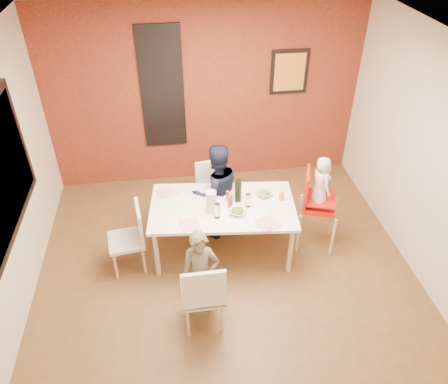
{
  "coord_description": "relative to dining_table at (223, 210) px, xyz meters",
  "views": [
    {
      "loc": [
        -0.54,
        -3.58,
        3.92
      ],
      "look_at": [
        0.0,
        0.3,
        1.05
      ],
      "focal_mm": 35.0,
      "sensor_mm": 36.0,
      "label": 1
    }
  ],
  "objects": [
    {
      "name": "ground",
      "position": [
        -0.01,
        -0.48,
        -0.65
      ],
      "size": [
        4.5,
        4.5,
        0.0
      ],
      "primitive_type": "plane",
      "color": "brown",
      "rests_on": "ground"
    },
    {
      "name": "ceiling",
      "position": [
        -0.01,
        -0.48,
        2.05
      ],
      "size": [
        4.5,
        4.5,
        0.02
      ],
      "primitive_type": "cube",
      "color": "silver",
      "rests_on": "wall_back"
    },
    {
      "name": "wall_back",
      "position": [
        -0.01,
        1.77,
        0.7
      ],
      "size": [
        4.5,
        0.02,
        2.7
      ],
      "primitive_type": "cube",
      "color": "beige",
      "rests_on": "ground"
    },
    {
      "name": "wall_right",
      "position": [
        2.24,
        -0.48,
        0.7
      ],
      "size": [
        0.02,
        4.5,
        2.7
      ],
      "primitive_type": "cube",
      "color": "beige",
      "rests_on": "ground"
    },
    {
      "name": "brick_accent_wall",
      "position": [
        -0.01,
        1.75,
        0.7
      ],
      "size": [
        4.5,
        0.02,
        2.7
      ],
      "primitive_type": "cube",
      "color": "maroon",
      "rests_on": "ground"
    },
    {
      "name": "picture_window_pane",
      "position": [
        -2.21,
        -0.28,
        0.9
      ],
      "size": [
        0.02,
        1.55,
        1.15
      ],
      "primitive_type": "cube",
      "color": "black",
      "rests_on": "wall_left"
    },
    {
      "name": "glassblock_strip",
      "position": [
        -0.61,
        1.74,
        0.85
      ],
      "size": [
        0.55,
        0.03,
        1.7
      ],
      "primitive_type": "cube",
      "color": "silver",
      "rests_on": "wall_back"
    },
    {
      "name": "glassblock_surround",
      "position": [
        -0.61,
        1.73,
        0.85
      ],
      "size": [
        0.6,
        0.03,
        1.76
      ],
      "primitive_type": "cube",
      "color": "black",
      "rests_on": "wall_back"
    },
    {
      "name": "art_print_frame",
      "position": [
        1.19,
        1.73,
        1.0
      ],
      "size": [
        0.54,
        0.03,
        0.64
      ],
      "primitive_type": "cube",
      "color": "black",
      "rests_on": "wall_back"
    },
    {
      "name": "art_print_canvas",
      "position": [
        1.19,
        1.72,
        1.0
      ],
      "size": [
        0.44,
        0.01,
        0.54
      ],
      "primitive_type": "cube",
      "color": "gold",
      "rests_on": "wall_back"
    },
    {
      "name": "dining_table",
      "position": [
        0.0,
        0.0,
        0.0
      ],
      "size": [
        1.81,
        1.13,
        0.72
      ],
      "rotation": [
        0.0,
        0.0,
        -0.1
      ],
      "color": "white",
      "rests_on": "ground"
    },
    {
      "name": "chair_near",
      "position": [
        -0.35,
        -1.14,
        -0.13
      ],
      "size": [
        0.44,
        0.44,
        0.93
      ],
      "rotation": [
        0.0,
        0.0,
        3.16
      ],
      "color": "silver",
      "rests_on": "ground"
    },
    {
      "name": "chair_far",
      "position": [
        -0.04,
        0.61,
        -0.15
      ],
      "size": [
        0.48,
        0.48,
        0.91
      ],
      "rotation": [
        0.0,
        0.0,
        0.16
      ],
      "color": "white",
      "rests_on": "ground"
    },
    {
      "name": "chair_left",
      "position": [
        -1.09,
        -0.11,
        -0.16
      ],
      "size": [
        0.46,
        0.46,
        0.88
      ],
      "rotation": [
        0.0,
        0.0,
        4.84
      ],
      "color": "silver",
      "rests_on": "ground"
    },
    {
      "name": "high_chair",
      "position": [
        1.15,
        -0.01,
        -0.0
      ],
      "size": [
        0.57,
        0.57,
        1.08
      ],
      "rotation": [
        0.0,
        0.0,
        1.25
      ],
      "color": "red",
      "rests_on": "ground"
    },
    {
      "name": "child_near",
      "position": [
        -0.35,
        -0.89,
        -0.11
      ],
      "size": [
        0.41,
        0.28,
        1.08
      ],
      "primitive_type": "imported",
      "rotation": [
        0.0,
        0.0,
        -0.05
      ],
      "color": "brown",
      "rests_on": "ground"
    },
    {
      "name": "child_far",
      "position": [
        -0.03,
        0.37,
        0.01
      ],
      "size": [
        0.75,
        0.64,
        1.32
      ],
      "primitive_type": "imported",
      "rotation": [
        0.0,
        0.0,
        3.39
      ],
      "color": "black",
      "rests_on": "ground"
    },
    {
      "name": "toddler",
      "position": [
        1.17,
        -0.02,
        0.31
      ],
      "size": [
        0.27,
        0.35,
        0.65
      ],
      "primitive_type": "imported",
      "rotation": [
        0.0,
        0.0,
        1.77
      ],
      "color": "silver",
      "rests_on": "high_chair"
    },
    {
      "name": "plate_near_left",
      "position": [
        -0.42,
        -0.29,
        0.07
      ],
      "size": [
        0.24,
        0.24,
        0.01
      ],
      "primitive_type": "cube",
      "rotation": [
        0.0,
        0.0,
        0.14
      ],
      "color": "white",
      "rests_on": "dining_table"
    },
    {
      "name": "plate_far_mid",
      "position": [
        0.15,
        0.28,
        0.07
      ],
      "size": [
        0.21,
        0.21,
        0.01
      ],
      "primitive_type": "cube",
      "rotation": [
        0.0,
        0.0,
        -0.09
      ],
      "color": "white",
      "rests_on": "dining_table"
    },
    {
      "name": "plate_near_right",
      "position": [
        0.47,
        -0.4,
        0.07
      ],
      "size": [
        0.29,
        0.29,
        0.01
      ],
      "primitive_type": "cube",
      "rotation": [
        0.0,
        0.0,
        0.33
      ],
      "color": "white",
      "rests_on": "dining_table"
    },
    {
      "name": "plate_far_left",
      "position": [
        -0.65,
        0.35,
        0.07
      ],
      "size": [
        0.29,
        0.29,
        0.01
      ],
      "primitive_type": "cube",
      "rotation": [
        0.0,
        0.0,
        0.4
      ],
      "color": "white",
      "rests_on": "dining_table"
    },
    {
      "name": "salad_bowl_a",
      "position": [
        0.15,
        -0.17,
        0.09
      ],
      "size": [
        0.26,
        0.26,
        0.05
      ],
      "primitive_type": "imported",
      "rotation": [
        0.0,
        0.0,
        -0.39
      ],
      "color": "white",
      "rests_on": "dining_table"
    },
    {
      "name": "salad_bowl_b",
      "position": [
        0.53,
        0.14,
        0.09
      ],
      "size": [
        0.26,
        0.26,
        0.05
      ],
      "primitive_type": "imported",
      "rotation": [
        0.0,
        0.0,
        0.42
      ],
      "color": "white",
      "rests_on": "dining_table"
    },
    {
      "name": "wine_bottle",
      "position": [
        0.2,
        0.07,
        0.22
      ],
      "size": [
        0.08,
        0.08,
        0.3
      ],
      "primitive_type": "cylinder",
      "color": "black",
      "rests_on": "dining_table"
    },
    {
      "name": "wine_glass_a",
      "position": [
        -0.09,
        -0.21,
        0.16
      ],
      "size": [
        0.07,
        0.07,
        0.2
      ],
      "primitive_type": "cylinder",
      "color": "silver",
      "rests_on": "dining_table"
    },
    {
      "name": "wine_glass_b",
      "position": [
        0.3,
        -0.06,
        0.15
      ],
      "size": [
        0.06,
        0.06,
        0.18
      ],
      "primitive_type": "cylinder",
      "color": "white",
      "rests_on": "dining_table"
    },
    {
      "name": "paper_towel_roll",
      "position": [
        -0.14,
        -0.08,
        0.2
      ],
      "size": [
        0.12,
        0.12,
        0.28
      ],
      "primitive_type": "cylinder",
      "color": "silver",
      "rests_on": "dining_table"
    },
    {
      "name": "condiment_red",
      "position": [
        0.07,
        -0.05,
        0.14
      ],
      "size": [
        0.04,
        0.04,
        0.15
      ],
      "primitive_type": "cylinder",
      "color": "red",
      "rests_on": "dining_table"
    },
    {
      "name": "condiment_green",
      "position": [
        0.1,
        -0.0,
        0.14
      ],
      "size": [
        0.04,
        0.04,
        0.15
      ],
      "primitive_type": "cylinder",
      "color": "#3A7326",
      "rests_on": "dining_table"
    },
    {
      "name": "condiment_brown",
      "position": [
        0.07,
        0.09,
        0.14
      ],
      "size": [
        0.04,
        0.04,
        0.14
      ],
      "primitive_type": "cylinder",
      "color": "brown",
      "rests_on": "dining_table"
    },
    {
      "name": "sippy_cup",
      "position": [
        0.72,
        0.02,
        0.12
      ],
      "size": [
        0.06,
        0.06,
        0.11
      ],
      "primitive_type": "cylinder",
      "color": "orange",
      "rests_on": "dining_table"
    }
  ]
}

